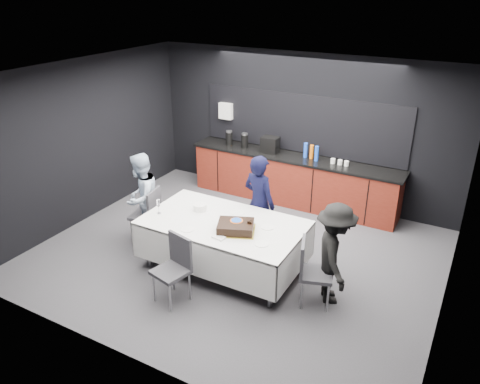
{
  "coord_description": "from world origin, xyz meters",
  "views": [
    {
      "loc": [
        3.07,
        -5.49,
        3.97
      ],
      "look_at": [
        0.0,
        0.1,
        1.05
      ],
      "focal_mm": 35.0,
      "sensor_mm": 36.0,
      "label": 1
    }
  ],
  "objects_px": {
    "chair_left": "(149,211)",
    "person_right": "(334,254)",
    "chair_near": "(175,264)",
    "person_center": "(259,203)",
    "cake_assembly": "(236,227)",
    "chair_right": "(310,268)",
    "person_left": "(142,198)",
    "plate_stack": "(200,207)",
    "champagne_flute": "(158,204)",
    "party_table": "(223,230)"
  },
  "relations": [
    {
      "from": "cake_assembly",
      "to": "chair_near",
      "type": "xyz_separation_m",
      "value": [
        -0.49,
        -0.78,
        -0.31
      ]
    },
    {
      "from": "party_table",
      "to": "cake_assembly",
      "type": "xyz_separation_m",
      "value": [
        0.29,
        -0.15,
        0.2
      ]
    },
    {
      "from": "chair_left",
      "to": "person_right",
      "type": "distance_m",
      "value": 3.12
    },
    {
      "from": "chair_left",
      "to": "person_right",
      "type": "xyz_separation_m",
      "value": [
        3.12,
        -0.06,
        0.17
      ]
    },
    {
      "from": "person_left",
      "to": "person_right",
      "type": "relative_size",
      "value": 1.05
    },
    {
      "from": "person_center",
      "to": "person_left",
      "type": "height_order",
      "value": "person_center"
    },
    {
      "from": "cake_assembly",
      "to": "chair_near",
      "type": "bearing_deg",
      "value": -122.04
    },
    {
      "from": "person_center",
      "to": "person_right",
      "type": "bearing_deg",
      "value": 166.71
    },
    {
      "from": "chair_left",
      "to": "person_center",
      "type": "bearing_deg",
      "value": 22.18
    },
    {
      "from": "chair_near",
      "to": "person_left",
      "type": "height_order",
      "value": "person_left"
    },
    {
      "from": "person_center",
      "to": "chair_left",
      "type": "bearing_deg",
      "value": 35.49
    },
    {
      "from": "champagne_flute",
      "to": "person_right",
      "type": "bearing_deg",
      "value": 6.26
    },
    {
      "from": "champagne_flute",
      "to": "chair_near",
      "type": "relative_size",
      "value": 0.24
    },
    {
      "from": "chair_right",
      "to": "person_right",
      "type": "xyz_separation_m",
      "value": [
        0.24,
        0.21,
        0.17
      ]
    },
    {
      "from": "person_left",
      "to": "person_center",
      "type": "bearing_deg",
      "value": 100.74
    },
    {
      "from": "party_table",
      "to": "chair_near",
      "type": "bearing_deg",
      "value": -101.93
    },
    {
      "from": "cake_assembly",
      "to": "champagne_flute",
      "type": "distance_m",
      "value": 1.27
    },
    {
      "from": "chair_right",
      "to": "cake_assembly",
      "type": "bearing_deg",
      "value": 179.72
    },
    {
      "from": "cake_assembly",
      "to": "person_left",
      "type": "xyz_separation_m",
      "value": [
        -1.91,
        0.29,
        -0.11
      ]
    },
    {
      "from": "cake_assembly",
      "to": "plate_stack",
      "type": "height_order",
      "value": "cake_assembly"
    },
    {
      "from": "cake_assembly",
      "to": "person_center",
      "type": "height_order",
      "value": "person_center"
    },
    {
      "from": "chair_right",
      "to": "person_left",
      "type": "xyz_separation_m",
      "value": [
        -3.02,
        0.29,
        0.21
      ]
    },
    {
      "from": "cake_assembly",
      "to": "chair_right",
      "type": "bearing_deg",
      "value": -0.28
    },
    {
      "from": "party_table",
      "to": "person_left",
      "type": "distance_m",
      "value": 1.63
    },
    {
      "from": "person_left",
      "to": "plate_stack",
      "type": "bearing_deg",
      "value": 81.61
    },
    {
      "from": "party_table",
      "to": "chair_right",
      "type": "distance_m",
      "value": 1.42
    },
    {
      "from": "party_table",
      "to": "chair_left",
      "type": "relative_size",
      "value": 2.51
    },
    {
      "from": "chair_near",
      "to": "person_left",
      "type": "xyz_separation_m",
      "value": [
        -1.42,
        1.06,
        0.21
      ]
    },
    {
      "from": "champagne_flute",
      "to": "person_center",
      "type": "xyz_separation_m",
      "value": [
        1.16,
        1.02,
        -0.15
      ]
    },
    {
      "from": "chair_right",
      "to": "person_left",
      "type": "bearing_deg",
      "value": 174.51
    },
    {
      "from": "party_table",
      "to": "person_left",
      "type": "height_order",
      "value": "person_left"
    },
    {
      "from": "chair_right",
      "to": "plate_stack",
      "type": "bearing_deg",
      "value": 170.84
    },
    {
      "from": "champagne_flute",
      "to": "person_right",
      "type": "distance_m",
      "value": 2.65
    },
    {
      "from": "plate_stack",
      "to": "champagne_flute",
      "type": "bearing_deg",
      "value": -141.29
    },
    {
      "from": "plate_stack",
      "to": "chair_near",
      "type": "relative_size",
      "value": 0.22
    },
    {
      "from": "chair_right",
      "to": "person_right",
      "type": "height_order",
      "value": "person_right"
    },
    {
      "from": "plate_stack",
      "to": "chair_near",
      "type": "xyz_separation_m",
      "value": [
        0.3,
        -1.08,
        -0.3
      ]
    },
    {
      "from": "person_center",
      "to": "chair_right",
      "type": "bearing_deg",
      "value": 155.68
    },
    {
      "from": "champagne_flute",
      "to": "chair_near",
      "type": "bearing_deg",
      "value": -41.82
    },
    {
      "from": "cake_assembly",
      "to": "person_right",
      "type": "distance_m",
      "value": 1.38
    },
    {
      "from": "plate_stack",
      "to": "champagne_flute",
      "type": "xyz_separation_m",
      "value": [
        -0.48,
        -0.38,
        0.11
      ]
    },
    {
      "from": "plate_stack",
      "to": "champagne_flute",
      "type": "height_order",
      "value": "champagne_flute"
    },
    {
      "from": "person_center",
      "to": "chair_near",
      "type": "bearing_deg",
      "value": 90.87
    },
    {
      "from": "person_left",
      "to": "chair_near",
      "type": "bearing_deg",
      "value": 43.93
    },
    {
      "from": "person_left",
      "to": "person_right",
      "type": "bearing_deg",
      "value": 79.37
    },
    {
      "from": "champagne_flute",
      "to": "person_left",
      "type": "distance_m",
      "value": 0.77
    },
    {
      "from": "chair_left",
      "to": "chair_near",
      "type": "xyz_separation_m",
      "value": [
        1.27,
        -1.04,
        0.0
      ]
    },
    {
      "from": "champagne_flute",
      "to": "chair_near",
      "type": "xyz_separation_m",
      "value": [
        0.78,
        -0.7,
        -0.4
      ]
    },
    {
      "from": "person_center",
      "to": "person_left",
      "type": "xyz_separation_m",
      "value": [
        -1.8,
        -0.65,
        -0.05
      ]
    },
    {
      "from": "chair_left",
      "to": "person_right",
      "type": "height_order",
      "value": "person_right"
    }
  ]
}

